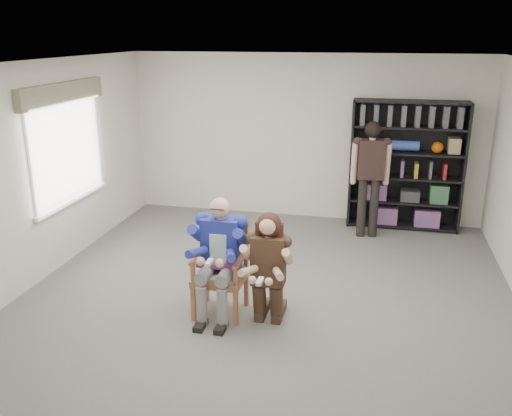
% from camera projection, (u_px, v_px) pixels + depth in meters
% --- Properties ---
extents(room_shell, '(6.00, 7.00, 2.80)m').
position_uv_depth(room_shell, '(262.00, 196.00, 5.98)').
color(room_shell, white).
rests_on(room_shell, ground).
extents(floor, '(6.00, 7.00, 0.01)m').
position_uv_depth(floor, '(261.00, 308.00, 6.42)').
color(floor, slate).
rests_on(floor, ground).
extents(window_left, '(0.16, 2.00, 1.75)m').
position_uv_depth(window_left, '(68.00, 146.00, 7.45)').
color(window_left, white).
rests_on(window_left, room_shell).
extents(armchair, '(0.63, 0.61, 1.08)m').
position_uv_depth(armchair, '(220.00, 270.00, 6.17)').
color(armchair, '#AD623C').
rests_on(armchair, floor).
extents(seated_man, '(0.61, 0.85, 1.40)m').
position_uv_depth(seated_man, '(220.00, 257.00, 6.12)').
color(seated_man, navy).
rests_on(seated_man, floor).
extents(kneeling_woman, '(0.55, 0.87, 1.28)m').
position_uv_depth(kneeling_woman, '(268.00, 271.00, 5.90)').
color(kneeling_woman, '#3C2A1D').
rests_on(kneeling_woman, floor).
extents(bookshelf, '(1.80, 0.38, 2.10)m').
position_uv_depth(bookshelf, '(406.00, 166.00, 8.78)').
color(bookshelf, black).
rests_on(bookshelf, floor).
extents(standing_man, '(0.60, 0.38, 1.83)m').
position_uv_depth(standing_man, '(370.00, 181.00, 8.41)').
color(standing_man, black).
rests_on(standing_man, floor).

